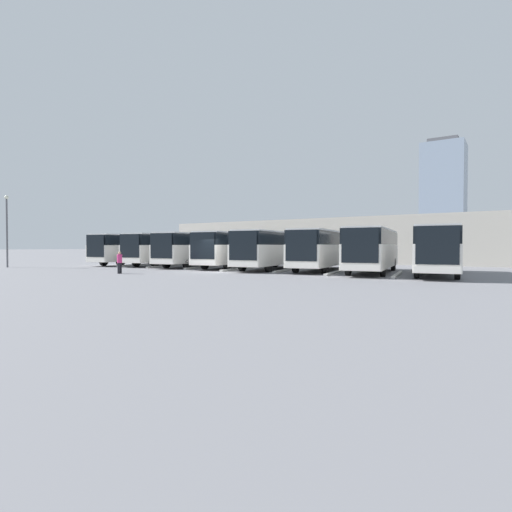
# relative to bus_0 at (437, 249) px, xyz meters

# --- Properties ---
(ground_plane) EXTENTS (600.00, 600.00, 0.00)m
(ground_plane) POSITION_rel_bus_0_xyz_m (15.02, 5.55, -1.79)
(ground_plane) COLOR slate
(bus_0) EXTENTS (4.18, 11.70, 3.20)m
(bus_0) POSITION_rel_bus_0_xyz_m (0.00, 0.00, 0.00)
(bus_0) COLOR silver
(bus_0) RESTS_ON ground_plane
(curb_divider_0) EXTENTS (1.22, 6.59, 0.15)m
(curb_divider_0) POSITION_rel_bus_0_xyz_m (2.15, 1.69, -1.72)
(curb_divider_0) COLOR #B2B2AD
(curb_divider_0) RESTS_ON ground_plane
(bus_1) EXTENTS (4.18, 11.70, 3.20)m
(bus_1) POSITION_rel_bus_0_xyz_m (4.29, 0.05, 0.00)
(bus_1) COLOR silver
(bus_1) RESTS_ON ground_plane
(curb_divider_1) EXTENTS (1.22, 6.59, 0.15)m
(curb_divider_1) POSITION_rel_bus_0_xyz_m (6.44, 1.74, -1.72)
(curb_divider_1) COLOR #B2B2AD
(curb_divider_1) RESTS_ON ground_plane
(bus_2) EXTENTS (4.18, 11.70, 3.20)m
(bus_2) POSITION_rel_bus_0_xyz_m (8.58, -0.68, 0.00)
(bus_2) COLOR silver
(bus_2) RESTS_ON ground_plane
(curb_divider_2) EXTENTS (1.22, 6.59, 0.15)m
(curb_divider_2) POSITION_rel_bus_0_xyz_m (10.73, 1.01, -1.72)
(curb_divider_2) COLOR #B2B2AD
(curb_divider_2) RESTS_ON ground_plane
(bus_3) EXTENTS (4.18, 11.70, 3.20)m
(bus_3) POSITION_rel_bus_0_xyz_m (12.88, 0.04, 0.00)
(bus_3) COLOR silver
(bus_3) RESTS_ON ground_plane
(curb_divider_3) EXTENTS (1.22, 6.59, 0.15)m
(curb_divider_3) POSITION_rel_bus_0_xyz_m (15.02, 1.73, -1.72)
(curb_divider_3) COLOR #B2B2AD
(curb_divider_3) RESTS_ON ground_plane
(bus_4) EXTENTS (4.18, 11.70, 3.20)m
(bus_4) POSITION_rel_bus_0_xyz_m (17.17, -0.53, 0.00)
(bus_4) COLOR silver
(bus_4) RESTS_ON ground_plane
(curb_divider_4) EXTENTS (1.22, 6.59, 0.15)m
(curb_divider_4) POSITION_rel_bus_0_xyz_m (19.32, 1.16, -1.72)
(curb_divider_4) COLOR #B2B2AD
(curb_divider_4) RESTS_ON ground_plane
(bus_5) EXTENTS (4.18, 11.70, 3.20)m
(bus_5) POSITION_rel_bus_0_xyz_m (21.46, -0.29, 0.00)
(bus_5) COLOR silver
(bus_5) RESTS_ON ground_plane
(curb_divider_5) EXTENTS (1.22, 6.59, 0.15)m
(curb_divider_5) POSITION_rel_bus_0_xyz_m (23.61, 1.41, -1.72)
(curb_divider_5) COLOR #B2B2AD
(curb_divider_5) RESTS_ON ground_plane
(bus_6) EXTENTS (4.18, 11.70, 3.20)m
(bus_6) POSITION_rel_bus_0_xyz_m (25.75, -0.53, 0.00)
(bus_6) COLOR silver
(bus_6) RESTS_ON ground_plane
(curb_divider_6) EXTENTS (1.22, 6.59, 0.15)m
(curb_divider_6) POSITION_rel_bus_0_xyz_m (27.90, 1.16, -1.72)
(curb_divider_6) COLOR #B2B2AD
(curb_divider_6) RESTS_ON ground_plane
(bus_7) EXTENTS (4.18, 11.70, 3.20)m
(bus_7) POSITION_rel_bus_0_xyz_m (30.04, -0.04, 0.00)
(bus_7) COLOR silver
(bus_7) RESTS_ON ground_plane
(pedestrian) EXTENTS (0.42, 0.42, 1.59)m
(pedestrian) POSITION_rel_bus_0_xyz_m (19.43, 10.54, -0.94)
(pedestrian) COLOR black
(pedestrian) RESTS_ON ground_plane
(station_building) EXTENTS (44.92, 13.50, 5.34)m
(station_building) POSITION_rel_bus_0_xyz_m (15.02, -19.86, 0.91)
(station_building) COLOR #A8A399
(station_building) RESTS_ON ground_plane
(office_tower) EXTENTS (21.53, 21.53, 60.18)m
(office_tower) POSITION_rel_bus_0_xyz_m (27.34, -209.79, 27.69)
(office_tower) COLOR #7F8EA3
(office_tower) RESTS_ON ground_plane
(lamppost) EXTENTS (0.36, 0.36, 6.74)m
(lamppost) POSITION_rel_bus_0_xyz_m (35.53, 10.48, 2.14)
(lamppost) COLOR #59595E
(lamppost) RESTS_ON ground_plane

